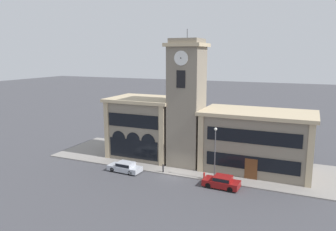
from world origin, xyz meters
name	(u,v)px	position (x,y,z in m)	size (l,w,h in m)	color
ground_plane	(173,176)	(0.00, 0.00, 0.00)	(300.00, 300.00, 0.00)	#424247
sidewalk_kerb	(189,162)	(0.00, 5.88, 0.07)	(39.87, 11.76, 0.15)	gray
clock_tower	(187,104)	(0.00, 4.64, 8.56)	(4.89, 4.89, 18.24)	gray
town_hall_left_wing	(145,127)	(-7.09, 6.12, 4.43)	(10.09, 7.90, 8.79)	gray
town_hall_right_wing	(257,141)	(9.17, 6.13, 3.99)	(14.24, 7.90, 7.92)	gray
parked_car_near	(125,167)	(-6.25, -1.17, 0.69)	(4.52, 2.03, 1.31)	#B2B7C1
parked_car_mid	(222,182)	(6.54, -1.17, 0.73)	(4.21, 2.09, 1.40)	maroon
street_lamp	(215,147)	(5.24, 0.36, 4.32)	(0.36, 0.36, 6.47)	#4C4C51
bollard	(163,168)	(-1.54, 0.40, 0.67)	(0.18, 0.18, 1.06)	black
fire_hydrant	(204,176)	(4.01, 0.22, 0.57)	(0.22, 0.22, 0.87)	red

